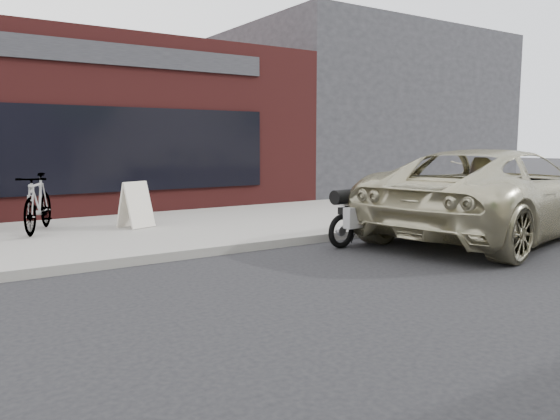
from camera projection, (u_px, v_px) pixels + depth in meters
name	position (u px, v px, depth m)	size (l,w,h in m)	color
ground	(444.00, 308.00, 6.16)	(120.00, 120.00, 0.00)	black
near_sidewalk	(189.00, 225.00, 11.95)	(44.00, 6.00, 0.15)	gray
storefront	(30.00, 130.00, 16.37)	(14.00, 10.07, 4.50)	#4C1918
neighbour_building	(339.00, 115.00, 22.86)	(10.00, 10.00, 6.00)	#25262A
motorcycle	(364.00, 215.00, 9.96)	(1.97, 0.76, 1.25)	black
minivan	(494.00, 194.00, 10.69)	(2.88, 6.25, 1.74)	#B5AE8D
bicycle_rear	(38.00, 203.00, 10.45)	(0.53, 1.88, 1.13)	gray
sandwich_sign	(135.00, 204.00, 11.07)	(0.73, 0.71, 0.93)	silver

